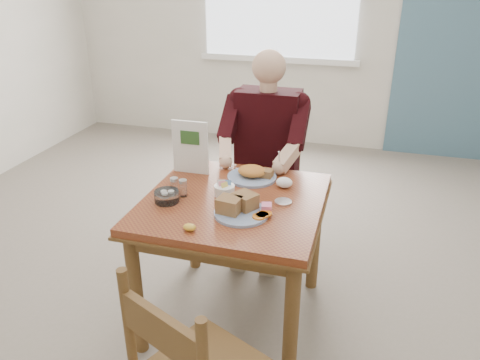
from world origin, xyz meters
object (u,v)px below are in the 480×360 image
(chair_far, at_px, (267,183))
(far_plate, at_px, (253,174))
(diner, at_px, (265,142))
(near_plate, at_px, (241,207))
(table, at_px, (234,218))

(chair_far, relative_size, far_plate, 3.12)
(chair_far, distance_m, diner, 0.34)
(chair_far, bearing_deg, diner, -89.99)
(chair_far, xyz_separation_m, diner, (0.00, -0.09, 0.33))
(near_plate, bearing_deg, chair_far, 94.75)
(near_plate, bearing_deg, far_plate, 96.28)
(chair_far, height_order, diner, diner)
(near_plate, bearing_deg, table, 119.40)
(far_plate, bearing_deg, near_plate, -83.72)
(chair_far, xyz_separation_m, near_plate, (0.08, -0.93, 0.30))
(diner, distance_m, near_plate, 0.85)
(diner, height_order, far_plate, diner)
(diner, xyz_separation_m, near_plate, (0.08, -0.85, -0.03))
(chair_far, relative_size, diner, 0.69)
(near_plate, height_order, far_plate, near_plate)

